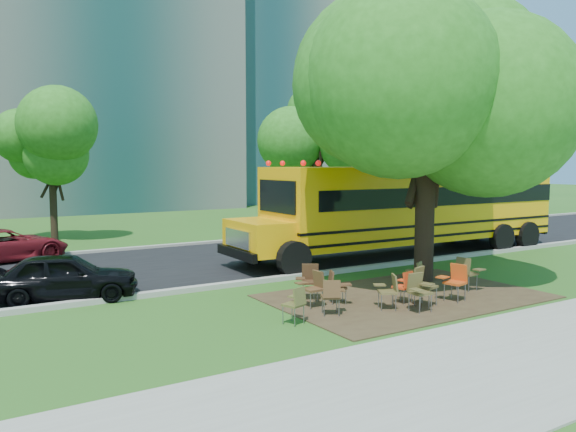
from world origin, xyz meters
TOP-DOWN VIEW (x-y plane):
  - ground at (0.00, 0.00)m, footprint 160.00×160.00m
  - sidewalk at (0.00, -5.00)m, footprint 60.00×4.00m
  - dirt_patch at (1.00, -0.50)m, footprint 7.00×4.50m
  - asphalt_road at (0.00, 7.00)m, footprint 80.00×8.00m
  - kerb_near at (0.00, 3.00)m, footprint 80.00×0.25m
  - kerb_far at (0.00, 11.10)m, footprint 80.00×0.25m
  - building_right at (24.00, 38.00)m, footprint 30.00×16.00m
  - bg_tree_2 at (-5.00, 16.00)m, footprint 4.80×4.80m
  - bg_tree_3 at (8.00, 14.00)m, footprint 5.60×5.60m
  - bg_tree_4 at (16.00, 13.00)m, footprint 5.00×5.00m
  - main_tree at (2.77, 0.65)m, footprint 7.20×7.20m
  - school_bus at (6.13, 4.55)m, footprint 13.77×3.25m
  - chair_0 at (-2.79, -1.11)m, footprint 0.57×0.63m
  - chair_1 at (-1.76, -1.02)m, footprint 0.72×0.57m
  - chair_2 at (-0.28, -1.27)m, footprint 0.57×0.72m
  - chair_3 at (0.16, -1.77)m, footprint 0.61×0.54m
  - chair_4 at (0.42, -1.06)m, footprint 0.57×0.58m
  - chair_5 at (0.63, -1.47)m, footprint 0.66×0.72m
  - chair_6 at (1.71, -1.50)m, footprint 0.68×0.65m
  - chair_7 at (2.80, -0.93)m, footprint 0.62×0.63m
  - chair_8 at (-1.68, -0.14)m, footprint 0.54×0.58m
  - chair_9 at (-1.36, 0.53)m, footprint 0.78×0.62m
  - chair_10 at (-1.05, -0.20)m, footprint 0.54×0.68m
  - chair_11 at (1.58, -0.24)m, footprint 0.57×0.69m
  - black_car at (-6.67, 3.80)m, footprint 3.86×2.38m
  - bg_car_red at (-7.46, 10.80)m, footprint 4.66×3.13m

SIDE VIEW (x-z plane):
  - ground at x=0.00m, z-range 0.00..0.00m
  - dirt_patch at x=1.00m, z-range 0.00..0.03m
  - sidewalk at x=0.00m, z-range 0.00..0.04m
  - asphalt_road at x=0.00m, z-range 0.00..0.04m
  - kerb_near at x=0.00m, z-range 0.00..0.14m
  - kerb_far at x=0.00m, z-range 0.00..0.14m
  - chair_0 at x=-2.79m, z-range 0.10..0.93m
  - chair_4 at x=0.42m, z-range 0.10..0.94m
  - chair_10 at x=-1.05m, z-range 0.10..0.94m
  - chair_11 at x=1.58m, z-range 0.10..0.94m
  - chair_1 at x=-1.76m, z-range 0.10..0.97m
  - chair_2 at x=-0.28m, z-range 0.10..0.97m
  - chair_8 at x=-1.68m, z-range 0.11..1.00m
  - chair_3 at x=0.16m, z-range 0.11..1.03m
  - chair_9 at x=-1.36m, z-range 0.11..1.03m
  - chair_6 at x=1.71m, z-range 0.11..1.06m
  - chair_7 at x=2.80m, z-range 0.11..1.07m
  - bg_car_red at x=-7.46m, z-range 0.00..1.19m
  - chair_5 at x=0.63m, z-range 0.11..1.09m
  - black_car at x=-6.67m, z-range 0.00..1.23m
  - school_bus at x=6.13m, z-range 0.26..3.62m
  - bg_tree_2 at x=-5.00m, z-range 0.90..7.52m
  - bg_tree_4 at x=16.00m, z-range 0.92..7.77m
  - bg_tree_3 at x=8.00m, z-range 1.11..8.95m
  - main_tree at x=2.77m, z-range 0.82..9.69m
  - building_right at x=24.00m, z-range 0.00..25.00m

